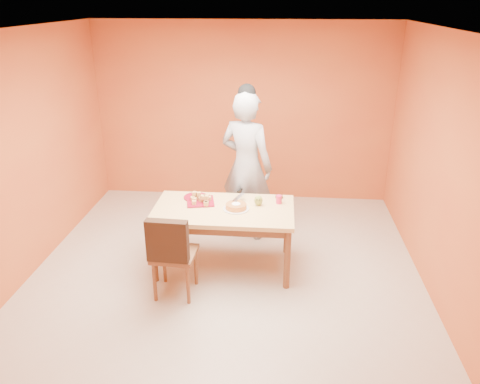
# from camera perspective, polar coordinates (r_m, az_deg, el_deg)

# --- Properties ---
(floor) EXTENTS (5.00, 5.00, 0.00)m
(floor) POSITION_cam_1_polar(r_m,az_deg,el_deg) (5.43, -1.93, -10.70)
(floor) COLOR beige
(floor) RESTS_ON ground
(ceiling) EXTENTS (5.00, 5.00, 0.00)m
(ceiling) POSITION_cam_1_polar(r_m,az_deg,el_deg) (4.54, -2.40, 19.04)
(ceiling) COLOR white
(ceiling) RESTS_ON wall_back
(wall_back) EXTENTS (4.50, 0.00, 4.50)m
(wall_back) POSITION_cam_1_polar(r_m,az_deg,el_deg) (7.21, 0.35, 9.57)
(wall_back) COLOR #CA652E
(wall_back) RESTS_ON floor
(wall_left) EXTENTS (0.00, 5.00, 5.00)m
(wall_left) POSITION_cam_1_polar(r_m,az_deg,el_deg) (5.56, -25.84, 3.24)
(wall_left) COLOR #CA652E
(wall_left) RESTS_ON floor
(wall_right) EXTENTS (0.00, 5.00, 5.00)m
(wall_right) POSITION_cam_1_polar(r_m,az_deg,el_deg) (5.07, 24.01, 1.80)
(wall_right) COLOR #CA652E
(wall_right) RESTS_ON floor
(dining_table) EXTENTS (1.60, 0.90, 0.76)m
(dining_table) POSITION_cam_1_polar(r_m,az_deg,el_deg) (5.38, -2.01, -2.89)
(dining_table) COLOR #E7B579
(dining_table) RESTS_ON floor
(dining_chair) EXTENTS (0.47, 0.54, 0.97)m
(dining_chair) POSITION_cam_1_polar(r_m,az_deg,el_deg) (5.00, -8.06, -7.34)
(dining_chair) COLOR brown
(dining_chair) RESTS_ON floor
(pastry_pile) EXTENTS (0.28, 0.28, 0.09)m
(pastry_pile) POSITION_cam_1_polar(r_m,az_deg,el_deg) (5.48, -4.86, -0.65)
(pastry_pile) COLOR tan
(pastry_pile) RESTS_ON pastry_platter
(person) EXTENTS (0.84, 0.71, 1.95)m
(person) POSITION_cam_1_polar(r_m,az_deg,el_deg) (6.02, 0.79, 3.16)
(person) COLOR #97989A
(person) RESTS_ON floor
(pastry_platter) EXTENTS (0.37, 0.37, 0.02)m
(pastry_platter) POSITION_cam_1_polar(r_m,az_deg,el_deg) (5.50, -4.85, -1.17)
(pastry_platter) COLOR maroon
(pastry_platter) RESTS_ON dining_table
(red_dinner_plate) EXTENTS (0.37, 0.37, 0.02)m
(red_dinner_plate) POSITION_cam_1_polar(r_m,az_deg,el_deg) (5.63, -5.42, -0.63)
(red_dinner_plate) COLOR maroon
(red_dinner_plate) RESTS_ON dining_table
(white_cake_plate) EXTENTS (0.38, 0.38, 0.01)m
(white_cake_plate) POSITION_cam_1_polar(r_m,az_deg,el_deg) (5.30, -0.48, -2.07)
(white_cake_plate) COLOR silver
(white_cake_plate) RESTS_ON dining_table
(sponge_cake) EXTENTS (0.29, 0.29, 0.05)m
(sponge_cake) POSITION_cam_1_polar(r_m,az_deg,el_deg) (5.29, -0.48, -1.75)
(sponge_cake) COLOR orange
(sponge_cake) RESTS_ON white_cake_plate
(cake_server) EXTENTS (0.13, 0.26, 0.01)m
(cake_server) POSITION_cam_1_polar(r_m,az_deg,el_deg) (5.44, -0.19, -0.64)
(cake_server) COLOR silver
(cake_server) RESTS_ON sponge_cake
(egg_ornament) EXTENTS (0.12, 0.10, 0.12)m
(egg_ornament) POSITION_cam_1_polar(r_m,az_deg,el_deg) (5.39, 2.26, -1.04)
(egg_ornament) COLOR olive
(egg_ornament) RESTS_ON dining_table
(magenta_glass) EXTENTS (0.07, 0.07, 0.10)m
(magenta_glass) POSITION_cam_1_polar(r_m,az_deg,el_deg) (5.46, 4.76, -0.91)
(magenta_glass) COLOR #D62052
(magenta_glass) RESTS_ON dining_table
(checker_tin) EXTENTS (0.11, 0.11, 0.03)m
(checker_tin) POSITION_cam_1_polar(r_m,az_deg,el_deg) (5.62, 4.79, -0.60)
(checker_tin) COLOR #38220F
(checker_tin) RESTS_ON dining_table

